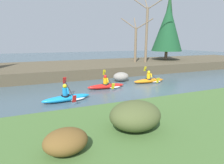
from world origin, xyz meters
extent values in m
plane|color=#425660|center=(0.00, 0.00, 0.00)|extent=(90.00, 90.00, 0.00)
cube|color=brown|center=(0.00, 8.40, 0.47)|extent=(44.00, 8.26, 0.94)
cylinder|color=brown|center=(8.16, 8.32, 1.52)|extent=(0.36, 0.36, 1.16)
cone|color=#194C28|center=(8.16, 8.32, 4.95)|extent=(3.76, 3.76, 5.70)
cylinder|color=#7A664C|center=(9.24, 9.63, 1.63)|extent=(0.36, 0.36, 1.38)
cone|color=#1E4723|center=(9.24, 9.63, 5.98)|extent=(2.21, 2.21, 7.32)
cylinder|color=#7A664C|center=(3.43, 7.87, 2.87)|extent=(0.28, 0.28, 3.87)
cylinder|color=#7A664C|center=(2.76, 8.43, 5.27)|extent=(1.45, 1.25, 1.31)
cylinder|color=#7A664C|center=(4.14, 7.28, 5.19)|extent=(1.53, 1.30, 1.16)
cylinder|color=#7A664C|center=(3.71, 8.64, 5.34)|extent=(0.69, 1.64, 1.45)
cylinder|color=#7A664C|center=(4.41, 7.19, 3.91)|extent=(0.28, 0.28, 5.95)
cylinder|color=#7A664C|center=(3.38, 8.05, 7.67)|extent=(2.17, 1.85, 1.97)
cylinder|color=#7A664C|center=(5.49, 6.28, 7.55)|extent=(2.28, 1.94, 1.73)
cylinder|color=#7A664C|center=(4.84, 8.36, 7.78)|extent=(0.98, 2.46, 2.19)
ellipsoid|color=brown|center=(-6.27, -6.53, 1.06)|extent=(1.04, 0.87, 0.56)
ellipsoid|color=#4C562D|center=(-4.21, -6.11, 1.20)|extent=(1.56, 1.30, 0.84)
ellipsoid|color=orange|center=(1.28, 1.55, 0.17)|extent=(2.71, 0.63, 0.34)
cone|color=orange|center=(2.53, 1.54, 0.19)|extent=(0.35, 0.20, 0.20)
cylinder|color=black|center=(1.23, 1.55, 0.31)|extent=(0.48, 0.48, 0.08)
cylinder|color=yellow|center=(1.23, 1.55, 0.56)|extent=(0.30, 0.30, 0.42)
sphere|color=yellow|center=(1.23, 1.55, 0.89)|extent=(0.23, 0.23, 0.23)
cylinder|color=yellow|center=(1.34, 1.79, 0.65)|extent=(0.09, 0.23, 0.35)
cylinder|color=yellow|center=(1.33, 1.31, 0.65)|extent=(0.09, 0.23, 0.35)
cylinder|color=black|center=(1.46, 1.55, 0.69)|extent=(0.06, 1.91, 0.65)
cube|color=yellow|center=(1.47, 2.50, 1.00)|extent=(0.20, 0.16, 0.41)
cube|color=yellow|center=(1.46, 0.60, 0.38)|extent=(0.20, 0.16, 0.41)
ellipsoid|color=white|center=(1.83, 1.54, 0.09)|extent=(1.11, 0.71, 0.18)
ellipsoid|color=red|center=(-2.57, 1.16, 0.17)|extent=(2.71, 0.63, 0.34)
cone|color=red|center=(-1.33, 1.14, 0.19)|extent=(0.35, 0.20, 0.20)
cylinder|color=black|center=(-2.62, 1.16, 0.31)|extent=(0.49, 0.49, 0.08)
cylinder|color=yellow|center=(-2.62, 1.16, 0.56)|extent=(0.30, 0.30, 0.42)
sphere|color=red|center=(-2.62, 1.16, 0.89)|extent=(0.23, 0.23, 0.23)
cylinder|color=yellow|center=(-2.52, 1.40, 0.65)|extent=(0.09, 0.23, 0.35)
cylinder|color=yellow|center=(-2.53, 0.92, 0.65)|extent=(0.09, 0.23, 0.35)
cylinder|color=black|center=(-2.39, 1.16, 0.69)|extent=(0.06, 1.91, 0.65)
cube|color=yellow|center=(-2.38, 2.11, 1.00)|extent=(0.20, 0.16, 0.41)
cube|color=yellow|center=(-2.40, 0.21, 0.38)|extent=(0.20, 0.16, 0.41)
ellipsoid|color=white|center=(-2.02, 1.15, 0.09)|extent=(1.11, 0.71, 0.18)
ellipsoid|color=#1993D6|center=(-5.57, -0.58, 0.17)|extent=(2.76, 0.95, 0.34)
cone|color=#1993D6|center=(-4.34, -0.42, 0.19)|extent=(0.37, 0.24, 0.20)
cylinder|color=black|center=(-5.62, -0.59, 0.31)|extent=(0.54, 0.54, 0.08)
cylinder|color=#1984CC|center=(-5.62, -0.59, 0.56)|extent=(0.34, 0.34, 0.42)
sphere|color=yellow|center=(-5.62, -0.59, 0.89)|extent=(0.26, 0.26, 0.23)
cylinder|color=#1984CC|center=(-5.55, -0.34, 0.65)|extent=(0.12, 0.24, 0.35)
cylinder|color=#1984CC|center=(-5.49, -0.81, 0.65)|extent=(0.12, 0.24, 0.35)
cylinder|color=black|center=(-5.39, -0.56, 0.69)|extent=(0.29, 1.90, 0.65)
cube|color=red|center=(-5.52, 0.39, 1.00)|extent=(0.22, 0.18, 0.41)
cube|color=red|center=(-5.27, -1.50, 0.38)|extent=(0.22, 0.18, 0.41)
ellipsoid|color=white|center=(-5.03, -0.51, 0.09)|extent=(1.18, 0.84, 0.18)
ellipsoid|color=gray|center=(-0.60, 2.94, 0.38)|extent=(1.35, 1.06, 0.76)
camera|label=1|loc=(-6.59, -10.32, 3.33)|focal=28.00mm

